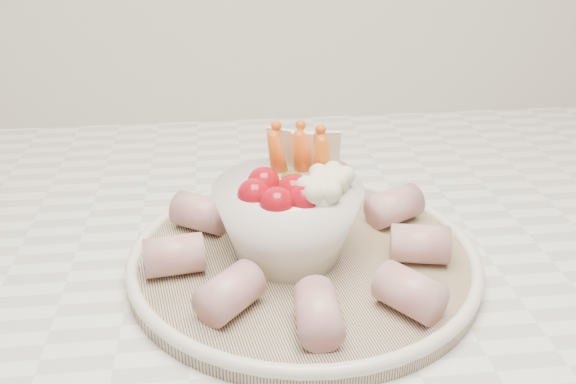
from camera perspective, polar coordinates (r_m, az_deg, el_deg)
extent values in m
cube|color=white|center=(0.71, -12.82, -4.10)|extent=(2.04, 0.62, 0.04)
cylinder|color=navy|center=(0.60, 1.40, -6.16)|extent=(0.37, 0.37, 0.01)
torus|color=silver|center=(0.60, 1.41, -5.56)|extent=(0.32, 0.32, 0.01)
sphere|color=#A10A15|center=(0.55, -3.02, -0.29)|extent=(0.03, 0.03, 0.03)
sphere|color=#A10A15|center=(0.53, -1.00, -1.07)|extent=(0.03, 0.03, 0.03)
sphere|color=#A10A15|center=(0.54, 1.52, -0.78)|extent=(0.03, 0.03, 0.03)
sphere|color=#A10A15|center=(0.57, -2.18, 0.80)|extent=(0.03, 0.03, 0.03)
sphere|color=#A10A15|center=(0.55, 0.50, 0.11)|extent=(0.03, 0.03, 0.03)
sphere|color=#A10A15|center=(0.55, 2.66, 0.06)|extent=(0.03, 0.03, 0.03)
sphere|color=#506C24|center=(0.58, 0.34, 0.90)|extent=(0.02, 0.02, 0.02)
cone|color=#DA5814|center=(0.59, -0.93, 2.70)|extent=(0.04, 0.04, 0.07)
cone|color=#DA5814|center=(0.59, 1.24, 2.78)|extent=(0.03, 0.04, 0.07)
cone|color=#DA5814|center=(0.58, 3.00, 2.32)|extent=(0.03, 0.04, 0.07)
sphere|color=white|center=(0.56, 3.81, 0.55)|extent=(0.03, 0.03, 0.03)
sphere|color=white|center=(0.54, 2.88, -0.44)|extent=(0.03, 0.03, 0.03)
cube|color=#F2E5BC|center=(0.60, 0.33, 3.43)|extent=(0.05, 0.03, 0.05)
cube|color=#F2E5BC|center=(0.60, 2.42, 3.28)|extent=(0.05, 0.01, 0.05)
cylinder|color=#AB4E5E|center=(0.59, 11.64, -4.55)|extent=(0.06, 0.05, 0.04)
cylinder|color=#AB4E5E|center=(0.65, 9.43, -1.23)|extent=(0.06, 0.06, 0.04)
cylinder|color=#AB4E5E|center=(0.69, 3.87, 0.74)|extent=(0.05, 0.06, 0.04)
cylinder|color=#AB4E5E|center=(0.67, -2.43, 0.06)|extent=(0.05, 0.06, 0.04)
cylinder|color=#AB4E5E|center=(0.63, -7.76, -1.85)|extent=(0.06, 0.06, 0.04)
cylinder|color=#AB4E5E|center=(0.57, -10.10, -5.55)|extent=(0.06, 0.04, 0.04)
cylinder|color=#AB4E5E|center=(0.52, -5.20, -8.92)|extent=(0.06, 0.06, 0.04)
cylinder|color=#AB4E5E|center=(0.50, 2.71, -10.70)|extent=(0.04, 0.05, 0.04)
cylinder|color=#AB4E5E|center=(0.53, 10.77, -8.76)|extent=(0.06, 0.06, 0.04)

